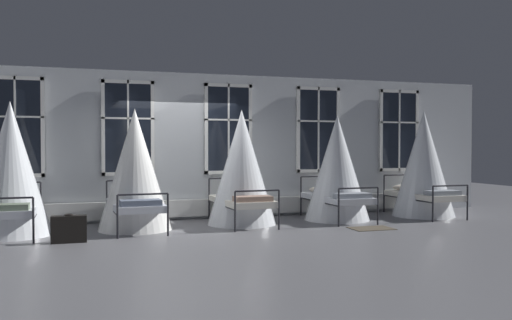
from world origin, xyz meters
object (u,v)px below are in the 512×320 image
at_px(cot_third, 135,171).
at_px(cot_sixth, 423,165).
at_px(cot_fourth, 242,169).
at_px(cot_fifth, 337,169).
at_px(suitcase_dark, 69,229).
at_px(cot_second, 11,171).

bearing_deg(cot_third, cot_sixth, -91.23).
bearing_deg(cot_third, cot_fourth, -89.52).
relative_size(cot_fifth, cot_sixth, 0.94).
height_order(cot_fifth, cot_sixth, cot_sixth).
bearing_deg(cot_sixth, cot_fourth, 89.44).
bearing_deg(cot_fifth, cot_third, 91.09).
height_order(cot_third, cot_fifth, cot_third).
bearing_deg(suitcase_dark, cot_fifth, 12.60).
bearing_deg(cot_fifth, cot_fourth, 89.86).
height_order(cot_fourth, cot_fifth, cot_fourth).
bearing_deg(cot_fifth, cot_second, 91.05).
height_order(cot_third, cot_fourth, cot_fourth).
relative_size(cot_second, suitcase_dark, 4.21).
relative_size(cot_sixth, suitcase_dark, 4.21).
relative_size(cot_fourth, cot_fifth, 1.03).
relative_size(cot_third, cot_fourth, 0.99).
xyz_separation_m(cot_fifth, suitcase_dark, (-5.43, -1.15, -0.86)).
xyz_separation_m(cot_third, cot_fourth, (2.12, 0.07, 0.01)).
bearing_deg(cot_second, cot_sixth, -88.38).
distance_m(cot_second, cot_fourth, 4.27).
distance_m(cot_second, cot_third, 2.15).
xyz_separation_m(cot_second, cot_third, (2.15, 0.02, -0.04)).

